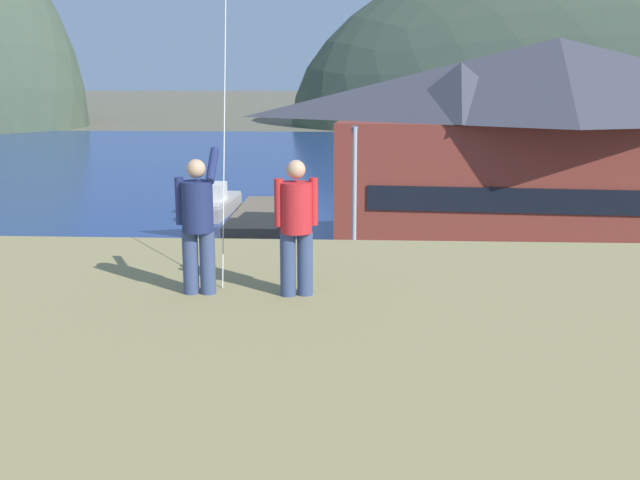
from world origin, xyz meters
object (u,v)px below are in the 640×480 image
parked_car_back_row_left (118,334)px  person_kite_flyer (198,221)px  harbor_lodge (553,149)px  parked_car_mid_row_center (141,393)px  wharf_dock (261,216)px  person_companion (296,224)px  parking_light_pole (354,215)px  parked_car_lone_by_shed (390,335)px  moored_boat_wharfside (214,204)px

parked_car_back_row_left → person_kite_flyer: 17.35m
harbor_lodge → parked_car_back_row_left: harbor_lodge is taller
harbor_lodge → parked_car_mid_row_center: bearing=-128.6°
harbor_lodge → parked_car_mid_row_center: size_ratio=5.19×
wharf_dock → person_companion: 40.94m
parked_car_mid_row_center → harbor_lodge: bearing=51.4°
parked_car_mid_row_center → parking_light_pole: 11.01m
parked_car_back_row_left → person_kite_flyer: (5.92, -14.85, 6.72)m
person_kite_flyer → person_companion: (1.26, -0.02, -0.02)m
parked_car_back_row_left → person_companion: bearing=-64.2°
parked_car_lone_by_shed → parked_car_back_row_left: bearing=-177.7°
parking_light_pole → wharf_dock: bearing=106.3°
person_companion → parked_car_lone_by_shed: bearing=83.3°
parked_car_back_row_left → person_companion: person_companion is taller
parking_light_pole → person_kite_flyer: size_ratio=4.03×
harbor_lodge → parked_car_mid_row_center: 24.52m
person_companion → wharf_dock: bearing=98.0°
wharf_dock → parking_light_pole: bearing=-73.7°
harbor_lodge → person_kite_flyer: (-11.18, -28.83, 1.94)m
moored_boat_wharfside → person_kite_flyer: size_ratio=3.83×
harbor_lodge → parked_car_lone_by_shed: harbor_lodge is taller
parked_car_back_row_left → parking_light_pole: (7.73, 4.06, 3.32)m
parked_car_mid_row_center → parking_light_pole: parking_light_pole is taller
parked_car_back_row_left → person_companion: 17.82m
parked_car_lone_by_shed → person_kite_flyer: (-3.06, -15.22, 6.72)m
wharf_dock → person_kite_flyer: (4.32, -39.86, 7.44)m
person_companion → parked_car_back_row_left: bearing=115.8°
moored_boat_wharfside → parked_car_mid_row_center: 32.45m
parked_car_mid_row_center → moored_boat_wharfside: bearing=97.0°
moored_boat_wharfside → parking_light_pole: size_ratio=0.95×
parked_car_lone_by_shed → parked_car_mid_row_center: same height
parked_car_lone_by_shed → person_companion: person_companion is taller
parked_car_back_row_left → person_companion: size_ratio=2.43×
harbor_lodge → wharf_dock: harbor_lodge is taller
person_kite_flyer → person_companion: 1.26m
parked_car_back_row_left → person_companion: (7.18, -14.87, 6.71)m
wharf_dock → parked_car_lone_by_shed: parked_car_lone_by_shed is taller
parked_car_lone_by_shed → parked_car_back_row_left: same height
moored_boat_wharfside → person_kite_flyer: bearing=-79.6°
parked_car_mid_row_center → person_companion: size_ratio=2.44×
parked_car_back_row_left → wharf_dock: bearing=86.3°
harbor_lodge → parked_car_lone_by_shed: 16.56m
harbor_lodge → person_companion: size_ratio=12.68×
wharf_dock → moored_boat_wharfside: bearing=145.3°
moored_boat_wharfside → person_companion: size_ratio=4.09×
parking_light_pole → person_companion: person_companion is taller
parked_car_mid_row_center → wharf_dock: bearing=91.0°
harbor_lodge → parked_car_lone_by_shed: bearing=-120.8°
parked_car_back_row_left → parking_light_pole: bearing=27.7°
harbor_lodge → moored_boat_wharfside: 23.80m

